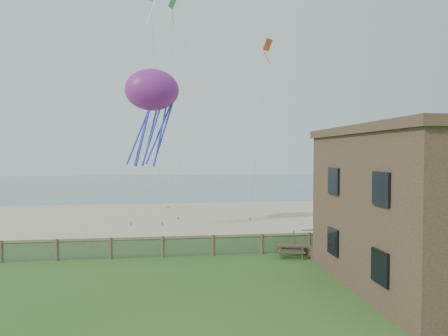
{
  "coord_description": "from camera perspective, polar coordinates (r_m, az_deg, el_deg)",
  "views": [
    {
      "loc": [
        -2.4,
        -17.71,
        6.12
      ],
      "look_at": [
        0.91,
        8.0,
        5.21
      ],
      "focal_mm": 32.0,
      "sensor_mm": 36.0,
      "label": 1
    }
  ],
  "objects": [
    {
      "name": "motel_deck",
      "position": [
        28.06,
        26.63,
        -10.29
      ],
      "size": [
        15.0,
        2.0,
        0.5
      ],
      "primitive_type": "cube",
      "color": "brown",
      "rests_on": "ground"
    },
    {
      "name": "ground",
      "position": [
        18.89,
        0.38,
        -16.9
      ],
      "size": [
        160.0,
        160.0,
        0.0
      ],
      "primitive_type": "plane",
      "color": "#2F591E",
      "rests_on": "ground"
    },
    {
      "name": "sand_beach",
      "position": [
        40.24,
        -3.86,
        -6.74
      ],
      "size": [
        72.0,
        20.0,
        0.02
      ],
      "primitive_type": "cube",
      "color": "#C4AD8D",
      "rests_on": "ground"
    },
    {
      "name": "chainlink_fence",
      "position": [
        24.47,
        -1.55,
        -11.15
      ],
      "size": [
        36.2,
        0.2,
        1.25
      ],
      "primitive_type": null,
      "color": "brown",
      "rests_on": "ground"
    },
    {
      "name": "ocean",
      "position": [
        83.96,
        -5.68,
        -2.19
      ],
      "size": [
        160.0,
        68.0,
        0.02
      ],
      "primitive_type": "cube",
      "color": "slate",
      "rests_on": "ground"
    },
    {
      "name": "octopus_kite",
      "position": [
        31.91,
        -10.23,
        7.29
      ],
      "size": [
        4.16,
        3.16,
        7.97
      ],
      "primitive_type": null,
      "rotation": [
        0.0,
        0.0,
        0.12
      ],
      "color": "red"
    },
    {
      "name": "picnic_table",
      "position": [
        24.43,
        9.55,
        -11.69
      ],
      "size": [
        1.93,
        1.65,
        0.69
      ],
      "primitive_type": null,
      "rotation": [
        0.0,
        0.0,
        -0.28
      ],
      "color": "brown",
      "rests_on": "ground"
    },
    {
      "name": "kite_red",
      "position": [
        34.04,
        6.26,
        16.47
      ],
      "size": [
        1.63,
        1.69,
        1.9
      ],
      "primitive_type": null,
      "rotation": [
        0.44,
        0.0,
        0.69
      ],
      "color": "#EC5A29"
    },
    {
      "name": "kite_green",
      "position": [
        43.69,
        -7.35,
        21.68
      ],
      "size": [
        2.08,
        1.88,
        2.59
      ],
      "primitive_type": null,
      "rotation": [
        0.44,
        0.0,
        1.09
      ],
      "color": "#2FB15D"
    },
    {
      "name": "kite_white",
      "position": [
        32.61,
        -10.44,
        22.27
      ],
      "size": [
        2.12,
        2.02,
        2.72
      ],
      "primitive_type": null,
      "rotation": [
        0.44,
        0.0,
        0.91
      ],
      "color": "white"
    }
  ]
}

